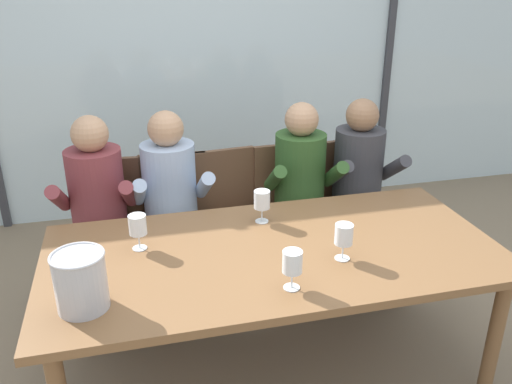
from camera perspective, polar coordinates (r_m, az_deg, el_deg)
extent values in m
plane|color=#847056|center=(3.74, -2.46, -8.73)|extent=(14.00, 14.00, 0.00)
cube|color=silver|center=(4.42, -6.06, 14.24)|extent=(7.35, 0.03, 2.60)
cube|color=#38383D|center=(4.91, 14.07, 14.59)|extent=(0.06, 0.06, 2.60)
cube|color=#477A38|center=(8.86, -10.42, 16.24)|extent=(13.35, 2.40, 1.93)
cube|color=brown|center=(2.54, 1.94, -6.55)|extent=(2.15, 1.04, 0.04)
cylinder|color=brown|center=(2.84, 24.27, -14.16)|extent=(0.07, 0.07, 0.70)
cylinder|color=brown|center=(3.03, -18.82, -10.68)|extent=(0.07, 0.07, 0.70)
cylinder|color=brown|center=(3.41, 15.90, -6.33)|extent=(0.07, 0.07, 0.70)
cube|color=brown|center=(3.34, -15.72, -4.66)|extent=(0.49, 0.49, 0.03)
cube|color=brown|center=(3.43, -15.73, 0.18)|extent=(0.42, 0.08, 0.42)
cylinder|color=brown|center=(3.33, -18.94, -9.94)|extent=(0.04, 0.04, 0.45)
cylinder|color=brown|center=(3.27, -12.32, -9.76)|extent=(0.04, 0.04, 0.45)
cylinder|color=brown|center=(3.65, -17.94, -6.72)|extent=(0.04, 0.04, 0.45)
cylinder|color=brown|center=(3.60, -11.95, -6.49)|extent=(0.04, 0.04, 0.45)
cube|color=brown|center=(3.33, -8.44, -4.05)|extent=(0.46, 0.46, 0.03)
cube|color=brown|center=(3.42, -8.86, 0.77)|extent=(0.42, 0.06, 0.42)
cylinder|color=brown|center=(3.29, -11.35, -9.50)|extent=(0.04, 0.04, 0.45)
cylinder|color=brown|center=(3.30, -4.67, -8.96)|extent=(0.04, 0.04, 0.45)
cylinder|color=brown|center=(3.61, -11.42, -6.29)|extent=(0.04, 0.04, 0.45)
cylinder|color=brown|center=(3.62, -5.39, -5.81)|extent=(0.04, 0.04, 0.45)
cube|color=brown|center=(3.38, -2.50, -3.42)|extent=(0.48, 0.48, 0.03)
cube|color=brown|center=(3.46, -3.57, 1.27)|extent=(0.42, 0.08, 0.42)
cylinder|color=brown|center=(3.29, -4.60, -9.03)|extent=(0.04, 0.04, 0.45)
cylinder|color=brown|center=(3.39, 1.65, -7.89)|extent=(0.04, 0.04, 0.45)
cylinder|color=brown|center=(3.61, -6.25, -5.99)|extent=(0.04, 0.04, 0.45)
cylinder|color=brown|center=(3.70, -0.52, -5.04)|extent=(0.04, 0.04, 0.45)
cube|color=brown|center=(3.48, 4.02, -2.64)|extent=(0.46, 0.46, 0.03)
cube|color=brown|center=(3.56, 3.02, 1.93)|extent=(0.42, 0.05, 0.42)
cylinder|color=brown|center=(3.38, 1.97, -8.03)|extent=(0.04, 0.04, 0.45)
cylinder|color=brown|center=(3.50, 7.93, -7.05)|extent=(0.04, 0.04, 0.45)
cylinder|color=brown|center=(3.69, 0.12, -5.11)|extent=(0.04, 0.04, 0.45)
cylinder|color=brown|center=(3.81, 5.63, -4.32)|extent=(0.04, 0.04, 0.45)
cube|color=brown|center=(3.65, 11.21, -1.77)|extent=(0.50, 0.50, 0.03)
cube|color=brown|center=(3.72, 9.83, 2.54)|extent=(0.42, 0.09, 0.42)
cylinder|color=brown|center=(3.52, 9.96, -6.99)|extent=(0.04, 0.04, 0.45)
cylinder|color=brown|center=(3.72, 14.98, -5.75)|extent=(0.04, 0.04, 0.45)
cylinder|color=brown|center=(3.81, 6.99, -4.38)|extent=(0.04, 0.04, 0.45)
cylinder|color=brown|center=(3.99, 11.80, -3.37)|extent=(0.04, 0.04, 0.45)
cylinder|color=brown|center=(3.23, -16.72, -0.02)|extent=(0.34, 0.34, 0.52)
sphere|color=tan|center=(3.12, -17.46, 5.99)|extent=(0.21, 0.21, 0.21)
cube|color=#47423D|center=(3.18, -18.17, -5.85)|extent=(0.16, 0.41, 0.13)
cube|color=#47423D|center=(3.15, -14.93, -5.68)|extent=(0.16, 0.41, 0.13)
cylinder|color=#47423D|center=(3.14, -18.05, -11.74)|extent=(0.10, 0.10, 0.48)
cylinder|color=#47423D|center=(3.11, -14.71, -11.62)|extent=(0.10, 0.10, 0.48)
cylinder|color=brown|center=(3.14, -20.42, -0.66)|extent=(0.11, 0.33, 0.26)
cylinder|color=brown|center=(3.09, -13.52, -0.21)|extent=(0.11, 0.33, 0.26)
cylinder|color=#9EB2D1|center=(3.23, -9.28, 0.70)|extent=(0.33, 0.33, 0.52)
sphere|color=tan|center=(3.12, -9.70, 6.73)|extent=(0.21, 0.21, 0.21)
cube|color=#47423D|center=(3.15, -10.11, -5.19)|extent=(0.15, 0.40, 0.13)
cube|color=#47423D|center=(3.17, -6.88, -4.80)|extent=(0.15, 0.40, 0.13)
cylinder|color=#47423D|center=(3.11, -9.31, -11.07)|extent=(0.10, 0.10, 0.48)
cylinder|color=#47423D|center=(3.13, -6.00, -10.63)|extent=(0.10, 0.10, 0.48)
cylinder|color=#9EB2D1|center=(3.10, -12.49, -0.06)|extent=(0.09, 0.33, 0.26)
cylinder|color=#9EB2D1|center=(3.14, -5.58, 0.71)|extent=(0.09, 0.33, 0.26)
cylinder|color=#2D5123|center=(3.39, 4.74, 2.00)|extent=(0.34, 0.34, 0.52)
sphere|color=tan|center=(3.28, 4.94, 7.79)|extent=(0.21, 0.21, 0.21)
cube|color=#47423D|center=(3.29, 3.99, -3.56)|extent=(0.15, 0.41, 0.13)
cube|color=#47423D|center=(3.34, 6.98, -3.28)|extent=(0.15, 0.41, 0.13)
cylinder|color=#47423D|center=(3.25, 4.76, -9.19)|extent=(0.10, 0.10, 0.48)
cylinder|color=#47423D|center=(3.30, 7.81, -8.82)|extent=(0.10, 0.10, 0.48)
cylinder|color=#2D5123|center=(3.23, 2.05, 1.46)|extent=(0.10, 0.33, 0.26)
cylinder|color=#2D5123|center=(3.33, 8.46, 1.89)|extent=(0.10, 0.33, 0.26)
cylinder|color=#38383D|center=(3.53, 10.93, 2.54)|extent=(0.32, 0.32, 0.52)
sphere|color=#936B4C|center=(3.43, 11.38, 8.10)|extent=(0.21, 0.21, 0.21)
cube|color=#47423D|center=(3.43, 10.60, -2.79)|extent=(0.13, 0.40, 0.13)
cube|color=#47423D|center=(3.50, 13.29, -2.45)|extent=(0.13, 0.40, 0.13)
cylinder|color=#47423D|center=(3.39, 11.65, -8.15)|extent=(0.10, 0.10, 0.48)
cylinder|color=#47423D|center=(3.47, 14.37, -7.68)|extent=(0.10, 0.10, 0.48)
cylinder|color=#38383D|center=(3.35, 8.84, 2.00)|extent=(0.08, 0.32, 0.26)
cylinder|color=#38383D|center=(3.51, 14.59, 2.50)|extent=(0.08, 0.32, 0.26)
cylinder|color=#B7B7BC|center=(2.18, -18.34, -9.16)|extent=(0.20, 0.20, 0.23)
torus|color=silver|center=(2.12, -18.73, -6.49)|extent=(0.21, 0.21, 0.01)
cylinder|color=silver|center=(2.79, 0.63, -3.15)|extent=(0.07, 0.07, 0.00)
cylinder|color=silver|center=(2.77, 0.64, -2.42)|extent=(0.01, 0.01, 0.07)
cylinder|color=silver|center=(2.74, 0.64, -0.81)|extent=(0.08, 0.08, 0.09)
cylinder|color=#E0D184|center=(2.75, 0.64, -1.32)|extent=(0.07, 0.07, 0.04)
cylinder|color=silver|center=(2.59, -12.39, -5.91)|extent=(0.07, 0.07, 0.00)
cylinder|color=silver|center=(2.57, -12.47, -5.14)|extent=(0.01, 0.01, 0.07)
cylinder|color=silver|center=(2.54, -12.63, -3.45)|extent=(0.08, 0.08, 0.09)
cylinder|color=#560C1E|center=(2.55, -12.58, -3.98)|extent=(0.07, 0.07, 0.04)
cylinder|color=silver|center=(2.48, 9.25, -7.05)|extent=(0.07, 0.07, 0.00)
cylinder|color=silver|center=(2.46, 9.31, -6.25)|extent=(0.01, 0.01, 0.07)
cylinder|color=silver|center=(2.42, 9.44, -4.50)|extent=(0.08, 0.08, 0.09)
cylinder|color=silver|center=(2.25, 3.85, -10.21)|extent=(0.07, 0.07, 0.00)
cylinder|color=silver|center=(2.23, 3.88, -9.36)|extent=(0.01, 0.01, 0.07)
cylinder|color=silver|center=(2.18, 3.93, -7.48)|extent=(0.08, 0.08, 0.09)
cylinder|color=#E0D184|center=(2.20, 3.92, -8.08)|extent=(0.07, 0.07, 0.04)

